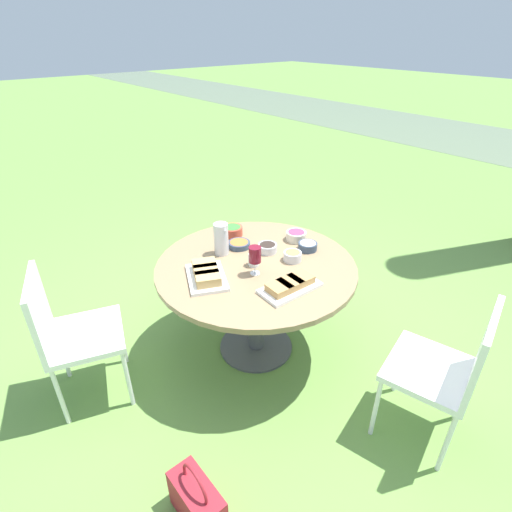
{
  "coord_description": "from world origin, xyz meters",
  "views": [
    {
      "loc": [
        1.68,
        -1.41,
        2.03
      ],
      "look_at": [
        0.0,
        0.0,
        0.77
      ],
      "focal_mm": 28.0,
      "sensor_mm": 36.0,
      "label": 1
    }
  ],
  "objects_px": {
    "chair_near_right": "(449,366)",
    "wine_glass": "(255,255)",
    "handbag": "(197,502)",
    "dining_table": "(256,277)",
    "water_pitcher": "(221,239)",
    "chair_near_left": "(68,329)"
  },
  "relations": [
    {
      "from": "chair_near_right",
      "to": "wine_glass",
      "type": "height_order",
      "value": "wine_glass"
    },
    {
      "from": "chair_near_left",
      "to": "handbag",
      "type": "xyz_separation_m",
      "value": [
        1.09,
        0.14,
        -0.4
      ]
    },
    {
      "from": "handbag",
      "to": "dining_table",
      "type": "bearing_deg",
      "value": 126.93
    },
    {
      "from": "wine_glass",
      "to": "handbag",
      "type": "bearing_deg",
      "value": -54.09
    },
    {
      "from": "wine_glass",
      "to": "handbag",
      "type": "relative_size",
      "value": 0.51
    },
    {
      "from": "dining_table",
      "to": "wine_glass",
      "type": "distance_m",
      "value": 0.26
    },
    {
      "from": "chair_near_right",
      "to": "water_pitcher",
      "type": "bearing_deg",
      "value": -164.96
    },
    {
      "from": "chair_near_left",
      "to": "wine_glass",
      "type": "relative_size",
      "value": 4.78
    },
    {
      "from": "chair_near_right",
      "to": "water_pitcher",
      "type": "relative_size",
      "value": 4.08
    },
    {
      "from": "dining_table",
      "to": "water_pitcher",
      "type": "relative_size",
      "value": 5.93
    },
    {
      "from": "chair_near_right",
      "to": "water_pitcher",
      "type": "xyz_separation_m",
      "value": [
        -1.44,
        -0.39,
        0.29
      ]
    },
    {
      "from": "water_pitcher",
      "to": "handbag",
      "type": "xyz_separation_m",
      "value": [
        0.98,
        -0.87,
        -0.69
      ]
    },
    {
      "from": "dining_table",
      "to": "chair_near_left",
      "type": "height_order",
      "value": "chair_near_left"
    },
    {
      "from": "chair_near_right",
      "to": "wine_glass",
      "type": "distance_m",
      "value": 1.2
    },
    {
      "from": "dining_table",
      "to": "water_pitcher",
      "type": "xyz_separation_m",
      "value": [
        -0.26,
        -0.09,
        0.21
      ]
    },
    {
      "from": "handbag",
      "to": "water_pitcher",
      "type": "bearing_deg",
      "value": 138.19
    },
    {
      "from": "dining_table",
      "to": "wine_glass",
      "type": "bearing_deg",
      "value": -43.3
    },
    {
      "from": "dining_table",
      "to": "water_pitcher",
      "type": "distance_m",
      "value": 0.34
    },
    {
      "from": "chair_near_right",
      "to": "wine_glass",
      "type": "xyz_separation_m",
      "value": [
        -1.1,
        -0.38,
        0.31
      ]
    },
    {
      "from": "water_pitcher",
      "to": "wine_glass",
      "type": "distance_m",
      "value": 0.34
    },
    {
      "from": "handbag",
      "to": "chair_near_left",
      "type": "bearing_deg",
      "value": -172.68
    },
    {
      "from": "chair_near_right",
      "to": "wine_glass",
      "type": "relative_size",
      "value": 4.78
    }
  ]
}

